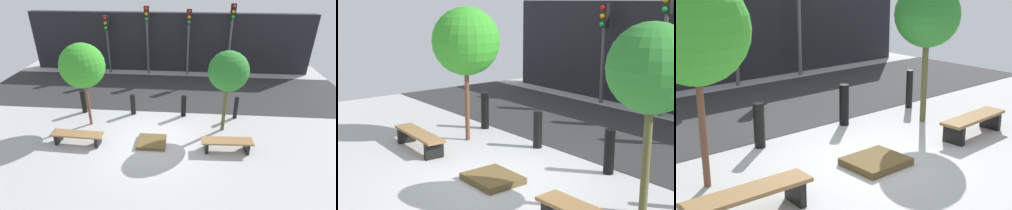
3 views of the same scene
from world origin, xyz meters
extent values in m
plane|color=#ABABAB|center=(0.00, 0.00, 0.00)|extent=(18.00, 18.00, 0.00)
cube|color=#2E2E2E|center=(0.00, 4.42, 0.01)|extent=(18.00, 4.39, 0.01)
cube|color=black|center=(0.00, 7.63, 1.69)|extent=(16.20, 0.50, 3.37)
cube|color=black|center=(-3.31, -0.28, 0.18)|extent=(0.12, 0.44, 0.36)
cube|color=black|center=(-1.86, -0.33, 0.18)|extent=(0.12, 0.44, 0.36)
cube|color=olive|center=(-2.59, -0.30, 0.39)|extent=(1.83, 0.51, 0.06)
cube|color=black|center=(1.91, -0.33, 0.18)|extent=(0.12, 0.45, 0.36)
cube|color=black|center=(3.27, -0.28, 0.18)|extent=(0.12, 0.45, 0.36)
cube|color=olive|center=(2.59, -0.30, 0.39)|extent=(1.74, 0.52, 0.06)
cube|color=brown|center=(0.00, -0.10, 0.06)|extent=(1.00, 0.87, 0.13)
cylinder|color=brown|center=(-2.59, 1.02, 0.99)|extent=(0.11, 0.11, 1.99)
sphere|color=green|center=(-2.59, 1.02, 2.44)|extent=(1.62, 1.62, 1.62)
cylinder|color=#4E4C2A|center=(2.59, 1.02, 1.00)|extent=(0.13, 0.13, 1.99)
sphere|color=#2C7A2C|center=(2.59, 1.02, 2.38)|extent=(1.42, 1.42, 1.42)
cylinder|color=black|center=(-3.20, 1.98, 0.50)|extent=(0.21, 0.21, 0.99)
cylinder|color=black|center=(-1.07, 1.98, 0.44)|extent=(0.21, 0.21, 0.88)
cylinder|color=black|center=(1.07, 1.98, 0.45)|extent=(0.21, 0.21, 0.91)
cylinder|color=black|center=(3.20, 1.98, 0.47)|extent=(0.17, 0.17, 0.94)
cylinder|color=#474747|center=(-3.43, 6.92, 1.64)|extent=(0.12, 0.12, 3.27)
cube|color=black|center=(-3.43, 6.92, 2.88)|extent=(0.28, 0.16, 0.78)
sphere|color=red|center=(-3.43, 6.81, 3.14)|extent=(0.17, 0.17, 0.17)
sphere|color=orange|center=(-3.43, 6.81, 2.88)|extent=(0.17, 0.17, 0.17)
sphere|color=green|center=(-3.43, 6.81, 2.62)|extent=(0.17, 0.17, 0.17)
cylinder|color=#4D4D4D|center=(-1.14, 6.92, 1.89)|extent=(0.12, 0.12, 3.78)
cube|color=black|center=(-1.14, 6.92, 3.39)|extent=(0.28, 0.16, 0.78)
sphere|color=red|center=(-1.14, 6.81, 3.65)|extent=(0.17, 0.17, 0.17)
sphere|color=orange|center=(-1.14, 6.81, 3.39)|extent=(0.17, 0.17, 0.17)
sphere|color=green|center=(-1.14, 6.81, 3.13)|extent=(0.17, 0.17, 0.17)
cylinder|color=#545454|center=(1.14, 6.92, 1.82)|extent=(0.12, 0.12, 3.65)
cube|color=black|center=(1.14, 6.92, 3.26)|extent=(0.28, 0.16, 0.78)
sphere|color=red|center=(1.14, 6.81, 3.52)|extent=(0.17, 0.17, 0.17)
sphere|color=orange|center=(1.14, 6.81, 3.26)|extent=(0.17, 0.17, 0.17)
sphere|color=green|center=(1.14, 6.81, 3.00)|extent=(0.17, 0.17, 0.17)
cylinder|color=#575757|center=(3.43, 6.92, 1.97)|extent=(0.12, 0.12, 3.95)
cube|color=black|center=(3.43, 6.92, 3.56)|extent=(0.28, 0.16, 0.78)
sphere|color=red|center=(3.43, 6.81, 3.82)|extent=(0.17, 0.17, 0.17)
sphere|color=orange|center=(3.43, 6.81, 3.56)|extent=(0.17, 0.17, 0.17)
sphere|color=green|center=(3.43, 6.81, 3.30)|extent=(0.17, 0.17, 0.17)
camera|label=1|loc=(1.20, -7.66, 5.50)|focal=28.00mm
camera|label=2|loc=(6.79, -5.04, 3.39)|focal=50.00mm
camera|label=3|loc=(-5.36, -5.46, 3.20)|focal=50.00mm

